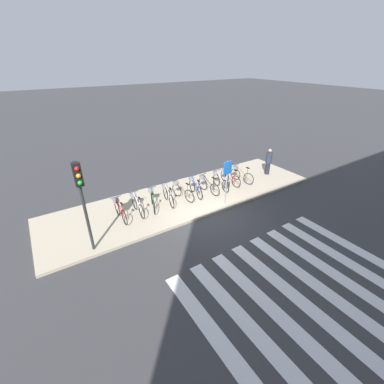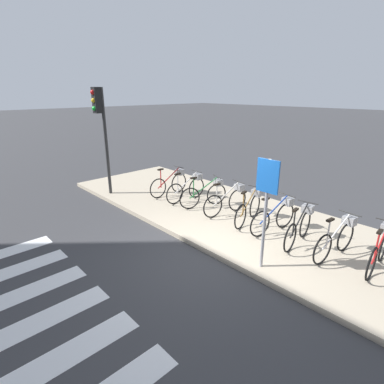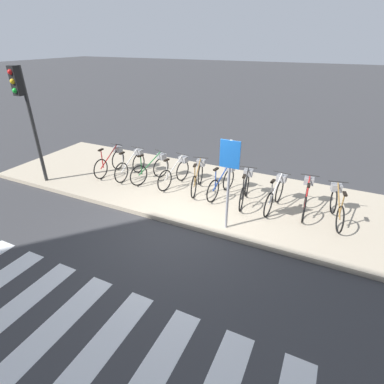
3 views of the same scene
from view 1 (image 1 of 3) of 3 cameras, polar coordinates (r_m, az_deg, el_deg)
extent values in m
plane|color=#38383A|center=(11.40, 4.02, -5.25)|extent=(120.00, 120.00, 0.00)
cube|color=#B7A88E|center=(12.71, -1.02, -1.10)|extent=(13.55, 3.79, 0.12)
cube|color=silver|center=(7.27, 21.99, -33.93)|extent=(0.45, 8.00, 0.01)
cube|color=silver|center=(7.75, 26.61, -29.64)|extent=(0.45, 8.00, 0.01)
cube|color=silver|center=(8.30, 30.34, -25.76)|extent=(0.45, 8.00, 0.01)
cube|color=silver|center=(8.91, 33.38, -22.31)|extent=(0.45, 8.00, 0.01)
cube|color=silver|center=(9.56, 35.91, -19.27)|extent=(0.45, 8.00, 0.01)
torus|color=black|center=(10.80, -14.79, -5.51)|extent=(0.04, 0.64, 0.64)
torus|color=black|center=(11.52, -16.28, -3.45)|extent=(0.04, 0.64, 0.64)
cylinder|color=red|center=(11.03, -15.72, -3.32)|extent=(0.04, 0.89, 0.54)
cylinder|color=red|center=(10.75, -15.19, -3.92)|extent=(0.03, 0.03, 0.57)
cube|color=black|center=(10.59, -15.39, -2.51)|extent=(0.07, 0.20, 0.04)
cylinder|color=#262626|center=(11.26, -16.64, -1.09)|extent=(0.46, 0.03, 0.02)
cube|color=gray|center=(11.39, -16.59, -1.78)|extent=(0.24, 0.20, 0.18)
torus|color=black|center=(11.03, -11.13, -4.30)|extent=(0.05, 0.64, 0.64)
torus|color=black|center=(11.75, -12.66, -2.32)|extent=(0.05, 0.64, 0.64)
cylinder|color=silver|center=(11.26, -12.04, -2.16)|extent=(0.06, 0.89, 0.54)
cylinder|color=silver|center=(10.98, -11.49, -2.74)|extent=(0.03, 0.03, 0.57)
cube|color=black|center=(10.83, -11.64, -1.34)|extent=(0.08, 0.20, 0.04)
cylinder|color=#262626|center=(11.49, -12.93, 0.02)|extent=(0.46, 0.04, 0.02)
cube|color=gray|center=(11.62, -12.92, -0.67)|extent=(0.25, 0.21, 0.18)
torus|color=black|center=(11.25, -8.42, -3.34)|extent=(0.23, 0.62, 0.64)
torus|color=black|center=(12.01, -8.92, -1.24)|extent=(0.23, 0.62, 0.64)
cylinder|color=#267238|center=(11.51, -8.77, -1.15)|extent=(0.31, 0.86, 0.54)
cylinder|color=#267238|center=(11.21, -8.59, -1.77)|extent=(0.04, 0.04, 0.57)
cube|color=black|center=(11.07, -8.71, -0.39)|extent=(0.13, 0.21, 0.04)
cylinder|color=#262626|center=(11.76, -9.12, 1.08)|extent=(0.44, 0.17, 0.02)
cube|color=gray|center=(11.89, -9.08, 0.40)|extent=(0.29, 0.26, 0.18)
torus|color=black|center=(11.60, -4.54, -2.09)|extent=(0.13, 0.64, 0.64)
torus|color=black|center=(12.33, -5.92, -0.23)|extent=(0.13, 0.64, 0.64)
cylinder|color=beige|center=(11.84, -5.31, -0.05)|extent=(0.17, 0.89, 0.54)
cylinder|color=beige|center=(11.56, -4.80, -0.59)|extent=(0.04, 0.04, 0.57)
cube|color=black|center=(11.41, -4.86, 0.77)|extent=(0.10, 0.21, 0.04)
cylinder|color=#262626|center=(12.08, -6.04, 2.04)|extent=(0.46, 0.09, 0.02)
cube|color=gray|center=(12.20, -6.07, 1.37)|extent=(0.27, 0.23, 0.18)
torus|color=black|center=(11.99, -0.59, -0.92)|extent=(0.17, 0.63, 0.64)
torus|color=black|center=(12.56, -3.39, 0.44)|extent=(0.17, 0.63, 0.64)
cylinder|color=olive|center=(12.15, -2.04, 0.84)|extent=(0.22, 0.88, 0.54)
cylinder|color=olive|center=(11.93, -1.00, 0.48)|extent=(0.04, 0.04, 0.57)
cube|color=black|center=(11.79, -1.02, 1.80)|extent=(0.11, 0.21, 0.04)
cylinder|color=#262626|center=(12.32, -3.46, 2.68)|extent=(0.45, 0.12, 0.02)
cube|color=gray|center=(12.43, -3.59, 1.99)|extent=(0.28, 0.25, 0.18)
torus|color=black|center=(12.26, 1.66, -0.24)|extent=(0.13, 0.64, 0.64)
torus|color=black|center=(12.97, 0.01, 1.43)|extent=(0.13, 0.64, 0.64)
cylinder|color=navy|center=(12.50, 0.82, 1.66)|extent=(0.17, 0.89, 0.54)
cylinder|color=navy|center=(12.23, 1.44, 1.19)|extent=(0.04, 0.04, 0.57)
cube|color=black|center=(12.09, 1.45, 2.49)|extent=(0.10, 0.21, 0.04)
cylinder|color=#262626|center=(12.74, 0.01, 3.62)|extent=(0.46, 0.09, 0.02)
cube|color=gray|center=(12.85, -0.08, 2.96)|extent=(0.27, 0.23, 0.18)
torus|color=black|center=(12.61, 5.10, 0.50)|extent=(0.12, 0.64, 0.64)
torus|color=black|center=(13.17, 2.43, 1.84)|extent=(0.12, 0.64, 0.64)
cylinder|color=black|center=(12.78, 3.78, 2.22)|extent=(0.15, 0.89, 0.54)
cylinder|color=black|center=(12.56, 4.77, 1.86)|extent=(0.04, 0.04, 0.57)
cube|color=black|center=(12.43, 4.83, 3.13)|extent=(0.10, 0.21, 0.04)
cylinder|color=#262626|center=(12.95, 2.48, 4.00)|extent=(0.46, 0.08, 0.02)
cube|color=gray|center=(13.05, 2.32, 3.35)|extent=(0.26, 0.23, 0.18)
torus|color=black|center=(13.01, 7.45, 1.27)|extent=(0.11, 0.64, 0.64)
torus|color=black|center=(13.67, 5.46, 2.74)|extent=(0.11, 0.64, 0.64)
cylinder|color=silver|center=(13.23, 6.49, 3.02)|extent=(0.13, 0.89, 0.54)
cylinder|color=silver|center=(12.98, 7.23, 2.61)|extent=(0.04, 0.04, 0.57)
cube|color=black|center=(12.85, 7.31, 3.85)|extent=(0.09, 0.21, 0.04)
cylinder|color=#262626|center=(13.45, 5.56, 4.84)|extent=(0.46, 0.07, 0.02)
cube|color=gray|center=(13.56, 5.42, 4.21)|extent=(0.26, 0.23, 0.18)
torus|color=black|center=(13.60, 9.78, 2.31)|extent=(0.07, 0.64, 0.64)
torus|color=black|center=(14.16, 7.30, 3.56)|extent=(0.07, 0.64, 0.64)
cylinder|color=red|center=(13.77, 8.59, 3.91)|extent=(0.09, 0.89, 0.54)
cylinder|color=red|center=(13.56, 9.52, 3.58)|extent=(0.03, 0.03, 0.57)
cube|color=black|center=(13.43, 9.62, 4.77)|extent=(0.08, 0.20, 0.04)
cylinder|color=#262626|center=(13.95, 7.43, 5.59)|extent=(0.46, 0.05, 0.02)
cube|color=gray|center=(14.05, 7.25, 4.97)|extent=(0.25, 0.21, 0.18)
torus|color=black|center=(14.04, 12.47, 2.88)|extent=(0.16, 0.63, 0.64)
torus|color=black|center=(14.48, 9.63, 3.96)|extent=(0.16, 0.63, 0.64)
cylinder|color=olive|center=(14.15, 11.12, 4.37)|extent=(0.21, 0.88, 0.54)
cylinder|color=olive|center=(13.98, 12.18, 4.10)|extent=(0.04, 0.04, 0.57)
cube|color=black|center=(13.87, 12.31, 5.26)|extent=(0.11, 0.21, 0.04)
cylinder|color=#262626|center=(14.28, 9.80, 5.95)|extent=(0.46, 0.12, 0.02)
cube|color=gray|center=(14.37, 9.59, 5.34)|extent=(0.28, 0.24, 0.18)
cylinder|color=#23232D|center=(15.60, 16.43, 5.08)|extent=(0.26, 0.26, 0.70)
cylinder|color=#2D3347|center=(15.37, 16.76, 7.35)|extent=(0.34, 0.34, 0.62)
sphere|color=tan|center=(15.24, 16.97, 8.79)|extent=(0.20, 0.20, 0.20)
cylinder|color=#2D2D2D|center=(9.13, -22.72, -3.47)|extent=(0.10, 0.10, 3.34)
cube|color=black|center=(8.42, -24.06, 3.56)|extent=(0.24, 0.20, 0.75)
sphere|color=red|center=(8.24, -24.23, 4.75)|extent=(0.14, 0.14, 0.14)
sphere|color=gold|center=(8.33, -23.92, 3.30)|extent=(0.14, 0.14, 0.14)
sphere|color=green|center=(8.42, -23.63, 1.88)|extent=(0.14, 0.14, 0.14)
cylinder|color=#99999E|center=(11.62, 7.64, 1.93)|extent=(0.06, 0.06, 2.12)
cube|color=#1959B2|center=(11.29, 7.94, 5.36)|extent=(0.44, 0.03, 0.60)
camera|label=2|loc=(10.64, 36.37, 6.84)|focal=28.00mm
camera|label=3|loc=(9.25, 42.01, 7.37)|focal=28.00mm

